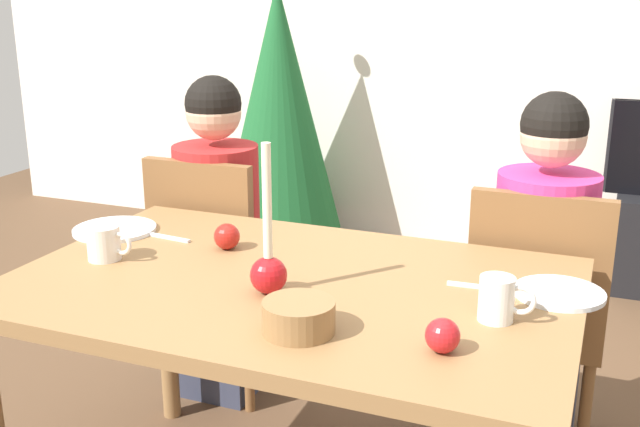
# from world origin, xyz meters

# --- Properties ---
(back_wall) EXTENTS (6.40, 0.10, 2.60)m
(back_wall) POSITION_xyz_m (0.00, 2.60, 1.30)
(back_wall) COLOR silver
(back_wall) RESTS_ON ground
(dining_table) EXTENTS (1.40, 0.90, 0.75)m
(dining_table) POSITION_xyz_m (0.00, 0.00, 0.67)
(dining_table) COLOR olive
(dining_table) RESTS_ON ground
(chair_left) EXTENTS (0.40, 0.40, 0.90)m
(chair_left) POSITION_xyz_m (-0.57, 0.61, 0.51)
(chair_left) COLOR brown
(chair_left) RESTS_ON ground
(chair_right) EXTENTS (0.40, 0.40, 0.90)m
(chair_right) POSITION_xyz_m (0.55, 0.61, 0.51)
(chair_right) COLOR brown
(chair_right) RESTS_ON ground
(person_left_child) EXTENTS (0.30, 0.30, 1.17)m
(person_left_child) POSITION_xyz_m (-0.57, 0.64, 0.57)
(person_left_child) COLOR #33384C
(person_left_child) RESTS_ON ground
(person_right_child) EXTENTS (0.30, 0.30, 1.17)m
(person_right_child) POSITION_xyz_m (0.55, 0.64, 0.57)
(person_right_child) COLOR #33384C
(person_right_child) RESTS_ON ground
(christmas_tree) EXTENTS (0.69, 0.69, 1.58)m
(christmas_tree) POSITION_xyz_m (-1.02, 2.14, 0.82)
(christmas_tree) COLOR brown
(christmas_tree) RESTS_ON ground
(candle_centerpiece) EXTENTS (0.09, 0.09, 0.37)m
(candle_centerpiece) POSITION_xyz_m (-0.02, -0.09, 0.82)
(candle_centerpiece) COLOR red
(candle_centerpiece) RESTS_ON dining_table
(plate_left) EXTENTS (0.25, 0.25, 0.01)m
(plate_left) POSITION_xyz_m (-0.65, 0.17, 0.76)
(plate_left) COLOR silver
(plate_left) RESTS_ON dining_table
(plate_right) EXTENTS (0.22, 0.22, 0.01)m
(plate_right) POSITION_xyz_m (0.63, 0.15, 0.76)
(plate_right) COLOR silver
(plate_right) RESTS_ON dining_table
(mug_left) EXTENTS (0.13, 0.09, 0.09)m
(mug_left) POSITION_xyz_m (-0.53, -0.04, 0.80)
(mug_left) COLOR silver
(mug_left) RESTS_ON dining_table
(mug_right) EXTENTS (0.12, 0.08, 0.10)m
(mug_right) POSITION_xyz_m (0.52, -0.05, 0.80)
(mug_right) COLOR white
(mug_right) RESTS_ON dining_table
(fork_left) EXTENTS (0.18, 0.03, 0.01)m
(fork_left) POSITION_xyz_m (-0.48, 0.17, 0.75)
(fork_left) COLOR silver
(fork_left) RESTS_ON dining_table
(fork_right) EXTENTS (0.18, 0.02, 0.01)m
(fork_right) POSITION_xyz_m (0.46, 0.13, 0.75)
(fork_right) COLOR silver
(fork_right) RESTS_ON dining_table
(bowl_walnuts) EXTENTS (0.16, 0.16, 0.07)m
(bowl_walnuts) POSITION_xyz_m (0.14, -0.26, 0.78)
(bowl_walnuts) COLOR olive
(bowl_walnuts) RESTS_ON dining_table
(apple_near_candle) EXTENTS (0.07, 0.07, 0.07)m
(apple_near_candle) POSITION_xyz_m (-0.26, 0.15, 0.79)
(apple_near_candle) COLOR #AD1D16
(apple_near_candle) RESTS_ON dining_table
(apple_by_left_plate) EXTENTS (0.07, 0.07, 0.07)m
(apple_by_left_plate) POSITION_xyz_m (0.44, -0.24, 0.79)
(apple_by_left_plate) COLOR red
(apple_by_left_plate) RESTS_ON dining_table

